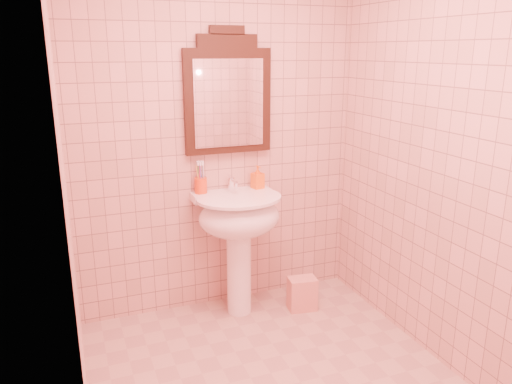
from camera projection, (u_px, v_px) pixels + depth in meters
name	position (u px, v px, depth m)	size (l,w,h in m)	color
back_wall	(218.00, 135.00, 3.42)	(2.00, 0.02, 2.50)	#D8A297
pedestal_sink	(239.00, 225.00, 3.40)	(0.58, 0.58, 0.86)	white
faucet	(232.00, 183.00, 3.45)	(0.04, 0.16, 0.11)	white
mirror	(228.00, 96.00, 3.35)	(0.60, 0.06, 0.84)	black
toothbrush_cup	(201.00, 185.00, 3.41)	(0.09, 0.09, 0.20)	red
soap_dispenser	(258.00, 177.00, 3.52)	(0.07, 0.08, 0.16)	orange
towel	(302.00, 294.00, 3.59)	(0.20, 0.13, 0.24)	#EEAC8C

